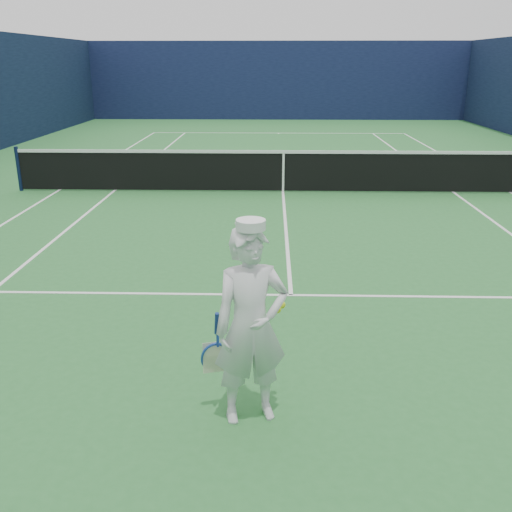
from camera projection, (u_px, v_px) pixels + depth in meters
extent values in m
plane|color=#296D31|center=(283.00, 192.00, 13.76)|extent=(80.00, 80.00, 0.00)
cube|color=white|center=(278.00, 133.00, 25.00)|extent=(11.03, 0.06, 0.01)
cube|color=white|center=(58.00, 191.00, 13.90)|extent=(0.06, 23.83, 0.01)
cube|color=white|center=(512.00, 193.00, 13.61)|extent=(0.06, 23.83, 0.01)
cube|color=white|center=(114.00, 191.00, 13.87)|extent=(0.06, 23.77, 0.01)
cube|color=white|center=(455.00, 193.00, 13.65)|extent=(0.06, 23.77, 0.01)
cube|color=white|center=(280.00, 152.00, 19.81)|extent=(8.23, 0.06, 0.01)
cube|color=white|center=(291.00, 295.00, 7.71)|extent=(8.23, 0.06, 0.01)
cube|color=white|center=(283.00, 192.00, 13.76)|extent=(0.06, 12.80, 0.01)
cube|color=white|center=(278.00, 133.00, 24.85)|extent=(0.06, 0.30, 0.01)
cube|color=#10173B|center=(278.00, 81.00, 30.13)|extent=(20.12, 0.12, 4.00)
cylinder|color=#141E4C|center=(19.00, 169.00, 13.75)|extent=(0.09, 0.09, 1.07)
cube|color=black|center=(283.00, 172.00, 13.60)|extent=(12.79, 0.02, 0.92)
cube|color=white|center=(284.00, 152.00, 13.44)|extent=(12.79, 0.04, 0.07)
cube|color=white|center=(283.00, 173.00, 13.61)|extent=(0.05, 0.03, 0.94)
imported|color=silver|center=(251.00, 327.00, 4.82)|extent=(0.73, 0.58, 1.76)
cylinder|color=white|center=(251.00, 225.00, 4.52)|extent=(0.24, 0.24, 0.08)
cube|color=white|center=(247.00, 224.00, 4.65)|extent=(0.20, 0.15, 0.02)
cylinder|color=navy|center=(217.00, 323.00, 4.81)|extent=(0.06, 0.10, 0.22)
cube|color=#1C3C99|center=(218.00, 339.00, 4.93)|extent=(0.03, 0.03, 0.14)
torus|color=#1C3C99|center=(215.00, 357.00, 5.05)|extent=(0.31, 0.18, 0.29)
cube|color=beige|center=(215.00, 357.00, 5.05)|extent=(0.21, 0.06, 0.30)
sphere|color=yellow|center=(277.00, 309.00, 4.94)|extent=(0.07, 0.07, 0.07)
sphere|color=yellow|center=(282.00, 305.00, 4.96)|extent=(0.07, 0.07, 0.07)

